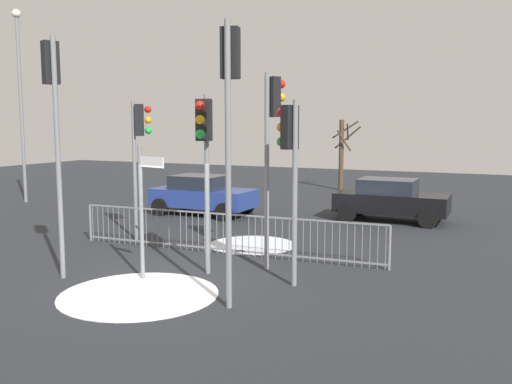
{
  "coord_description": "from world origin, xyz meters",
  "views": [
    {
      "loc": [
        6.67,
        -9.88,
        3.36
      ],
      "look_at": [
        0.69,
        2.99,
        1.6
      ],
      "focal_mm": 38.57,
      "sensor_mm": 36.0,
      "label": 1
    }
  ],
  "objects_px": {
    "traffic_light_mid_right": "(139,138)",
    "bare_tree_left": "(342,152)",
    "street_lamp": "(20,89)",
    "traffic_light_foreground_right": "(204,144)",
    "car_black_trailing": "(391,199)",
    "traffic_light_foreground_left": "(272,126)",
    "direction_sign_post": "(143,205)",
    "traffic_light_rear_right": "(53,104)",
    "car_blue_far": "(202,194)",
    "traffic_light_rear_left": "(230,101)",
    "traffic_light_mid_left": "(290,151)"
  },
  "relations": [
    {
      "from": "traffic_light_mid_right",
      "to": "bare_tree_left",
      "type": "bearing_deg",
      "value": 143.59
    },
    {
      "from": "bare_tree_left",
      "to": "street_lamp",
      "type": "bearing_deg",
      "value": -137.64
    },
    {
      "from": "traffic_light_foreground_right",
      "to": "car_black_trailing",
      "type": "height_order",
      "value": "traffic_light_foreground_right"
    },
    {
      "from": "traffic_light_foreground_left",
      "to": "direction_sign_post",
      "type": "bearing_deg",
      "value": -108.26
    },
    {
      "from": "direction_sign_post",
      "to": "car_black_trailing",
      "type": "height_order",
      "value": "direction_sign_post"
    },
    {
      "from": "direction_sign_post",
      "to": "street_lamp",
      "type": "xyz_separation_m",
      "value": [
        -11.87,
        7.64,
        3.2
      ]
    },
    {
      "from": "traffic_light_rear_right",
      "to": "car_blue_far",
      "type": "relative_size",
      "value": 1.36
    },
    {
      "from": "traffic_light_rear_left",
      "to": "street_lamp",
      "type": "relative_size",
      "value": 0.64
    },
    {
      "from": "traffic_light_mid_right",
      "to": "bare_tree_left",
      "type": "xyz_separation_m",
      "value": [
        1.84,
        14.4,
        -0.99
      ]
    },
    {
      "from": "traffic_light_foreground_left",
      "to": "car_blue_far",
      "type": "bearing_deg",
      "value": 159.65
    },
    {
      "from": "traffic_light_mid_left",
      "to": "direction_sign_post",
      "type": "height_order",
      "value": "traffic_light_mid_left"
    },
    {
      "from": "car_blue_far",
      "to": "bare_tree_left",
      "type": "height_order",
      "value": "bare_tree_left"
    },
    {
      "from": "traffic_light_mid_left",
      "to": "direction_sign_post",
      "type": "bearing_deg",
      "value": 133.69
    },
    {
      "from": "bare_tree_left",
      "to": "direction_sign_post",
      "type": "bearing_deg",
      "value": -87.58
    },
    {
      "from": "car_black_trailing",
      "to": "street_lamp",
      "type": "relative_size",
      "value": 0.47
    },
    {
      "from": "traffic_light_foreground_left",
      "to": "car_blue_far",
      "type": "height_order",
      "value": "traffic_light_foreground_left"
    },
    {
      "from": "traffic_light_rear_right",
      "to": "car_black_trailing",
      "type": "relative_size",
      "value": 1.37
    },
    {
      "from": "traffic_light_foreground_right",
      "to": "car_blue_far",
      "type": "xyz_separation_m",
      "value": [
        -4.28,
        7.15,
        -2.16
      ]
    },
    {
      "from": "traffic_light_rear_right",
      "to": "direction_sign_post",
      "type": "relative_size",
      "value": 1.78
    },
    {
      "from": "traffic_light_foreground_left",
      "to": "bare_tree_left",
      "type": "bearing_deg",
      "value": 127.95
    },
    {
      "from": "car_black_trailing",
      "to": "bare_tree_left",
      "type": "bearing_deg",
      "value": 116.62
    },
    {
      "from": "traffic_light_rear_right",
      "to": "traffic_light_mid_left",
      "type": "bearing_deg",
      "value": -49.01
    },
    {
      "from": "car_blue_far",
      "to": "car_black_trailing",
      "type": "xyz_separation_m",
      "value": [
        6.63,
        1.58,
        0.0
      ]
    },
    {
      "from": "street_lamp",
      "to": "traffic_light_foreground_left",
      "type": "bearing_deg",
      "value": -21.79
    },
    {
      "from": "traffic_light_rear_right",
      "to": "car_blue_far",
      "type": "bearing_deg",
      "value": 31.97
    },
    {
      "from": "traffic_light_rear_left",
      "to": "traffic_light_mid_right",
      "type": "xyz_separation_m",
      "value": [
        -5.08,
        4.1,
        -0.81
      ]
    },
    {
      "from": "traffic_light_foreground_right",
      "to": "bare_tree_left",
      "type": "height_order",
      "value": "traffic_light_foreground_right"
    },
    {
      "from": "car_black_trailing",
      "to": "traffic_light_rear_right",
      "type": "bearing_deg",
      "value": -117.13
    },
    {
      "from": "traffic_light_foreground_left",
      "to": "traffic_light_rear_left",
      "type": "bearing_deg",
      "value": -54.61
    },
    {
      "from": "traffic_light_foreground_right",
      "to": "bare_tree_left",
      "type": "relative_size",
      "value": 1.12
    },
    {
      "from": "traffic_light_rear_right",
      "to": "car_black_trailing",
      "type": "height_order",
      "value": "traffic_light_rear_right"
    },
    {
      "from": "traffic_light_foreground_left",
      "to": "car_black_trailing",
      "type": "xyz_separation_m",
      "value": [
        1.25,
        7.55,
        -2.54
      ]
    },
    {
      "from": "car_black_trailing",
      "to": "bare_tree_left",
      "type": "height_order",
      "value": "bare_tree_left"
    },
    {
      "from": "traffic_light_rear_right",
      "to": "direction_sign_post",
      "type": "distance_m",
      "value": 2.89
    },
    {
      "from": "traffic_light_rear_left",
      "to": "direction_sign_post",
      "type": "distance_m",
      "value": 3.35
    },
    {
      "from": "traffic_light_rear_right",
      "to": "street_lamp",
      "type": "relative_size",
      "value": 0.64
    },
    {
      "from": "direction_sign_post",
      "to": "bare_tree_left",
      "type": "relative_size",
      "value": 0.82
    },
    {
      "from": "traffic_light_mid_left",
      "to": "car_blue_far",
      "type": "bearing_deg",
      "value": 66.57
    },
    {
      "from": "traffic_light_mid_right",
      "to": "car_blue_far",
      "type": "xyz_separation_m",
      "value": [
        -0.67,
        4.63,
        -2.18
      ]
    },
    {
      "from": "traffic_light_foreground_right",
      "to": "car_blue_far",
      "type": "distance_m",
      "value": 8.61
    },
    {
      "from": "street_lamp",
      "to": "bare_tree_left",
      "type": "distance_m",
      "value": 15.33
    },
    {
      "from": "traffic_light_rear_left",
      "to": "car_blue_far",
      "type": "distance_m",
      "value": 10.88
    },
    {
      "from": "traffic_light_foreground_left",
      "to": "traffic_light_mid_right",
      "type": "height_order",
      "value": "traffic_light_foreground_left"
    },
    {
      "from": "traffic_light_mid_left",
      "to": "traffic_light_mid_right",
      "type": "bearing_deg",
      "value": 91.81
    },
    {
      "from": "traffic_light_foreground_left",
      "to": "car_blue_far",
      "type": "distance_m",
      "value": 8.42
    },
    {
      "from": "traffic_light_mid_right",
      "to": "street_lamp",
      "type": "bearing_deg",
      "value": -143.76
    },
    {
      "from": "traffic_light_mid_left",
      "to": "traffic_light_rear_right",
      "type": "xyz_separation_m",
      "value": [
        -4.8,
        -1.6,
        0.97
      ]
    },
    {
      "from": "car_black_trailing",
      "to": "traffic_light_mid_right",
      "type": "bearing_deg",
      "value": -133.88
    },
    {
      "from": "traffic_light_rear_right",
      "to": "bare_tree_left",
      "type": "bearing_deg",
      "value": 19.2
    },
    {
      "from": "traffic_light_foreground_right",
      "to": "traffic_light_rear_right",
      "type": "xyz_separation_m",
      "value": [
        -2.86,
        -1.46,
        0.86
      ]
    }
  ]
}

